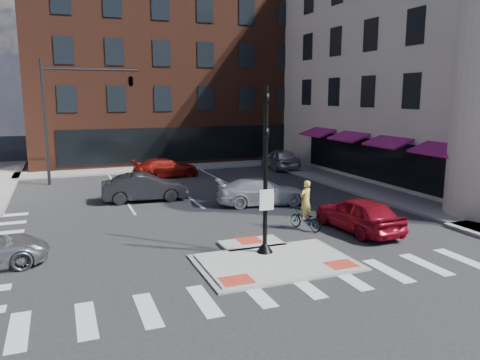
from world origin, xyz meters
name	(u,v)px	position (x,y,z in m)	size (l,w,h in m)	color
ground	(269,259)	(0.00, 0.00, 0.00)	(120.00, 120.00, 0.00)	#28282B
refuge_island	(272,260)	(0.00, -0.26, 0.05)	(5.40, 4.65, 0.13)	gray
sidewalk_e	(358,186)	(10.80, 10.00, 0.07)	(3.00, 24.00, 0.15)	gray
sidewalk_n	(189,166)	(3.00, 22.00, 0.07)	(26.00, 3.00, 0.15)	gray
building_n	(161,74)	(3.00, 31.99, 7.80)	(24.40, 18.40, 15.50)	#512619
building_e	(476,63)	(21.54, 11.50, 8.04)	(21.90, 23.90, 17.70)	beige
building_far_left	(78,101)	(-4.00, 52.00, 5.00)	(10.00, 12.00, 10.00)	slate
building_far_right	(171,94)	(9.00, 54.00, 6.00)	(12.00, 12.00, 12.00)	brown
signal_pole	(265,192)	(0.00, 0.40, 2.36)	(0.60, 0.60, 5.98)	black
mast_arm_signal	(108,88)	(-3.47, 18.00, 6.21)	(6.10, 2.24, 8.00)	black
red_sedan	(359,214)	(5.02, 1.78, 0.76)	(1.79, 4.45, 1.52)	maroon
white_pickup	(262,192)	(3.17, 7.85, 0.70)	(1.96, 4.82, 1.40)	silver
bg_car_dark	(145,187)	(-2.50, 11.00, 0.76)	(1.61, 4.62, 1.52)	#242429
bg_car_silver	(280,159)	(9.50, 18.56, 0.81)	(1.92, 4.78, 1.63)	silver
bg_car_red	(166,168)	(0.23, 18.07, 0.68)	(1.89, 4.66, 1.35)	maroon
cyclist	(305,213)	(3.00, 2.80, 0.73)	(1.14, 1.81, 2.17)	#3F3F44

